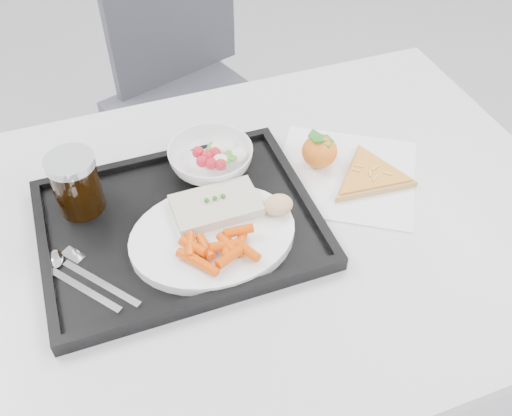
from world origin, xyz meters
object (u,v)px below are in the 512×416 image
at_px(tray, 179,225).
at_px(cola_glass, 76,183).
at_px(chair, 186,75).
at_px(salad_bowl, 211,159).
at_px(dinner_plate, 213,236).
at_px(pizza_slice, 370,176).
at_px(table, 233,252).
at_px(tangerine, 320,151).

relative_size(tray, cola_glass, 4.17).
bearing_deg(chair, salad_bowl, -99.57).
bearing_deg(salad_bowl, tray, -129.28).
distance_m(dinner_plate, pizza_slice, 0.32).
relative_size(salad_bowl, pizza_slice, 0.62).
distance_m(tray, dinner_plate, 0.07).
bearing_deg(salad_bowl, dinner_plate, -106.12).
relative_size(tray, pizza_slice, 1.85).
relative_size(table, salad_bowl, 7.89).
distance_m(salad_bowl, tangerine, 0.20).
distance_m(chair, tangerine, 0.75).
height_order(salad_bowl, tangerine, tangerine).
bearing_deg(tangerine, dinner_plate, -153.43).
distance_m(tray, cola_glass, 0.18).
height_order(table, cola_glass, cola_glass).
bearing_deg(pizza_slice, cola_glass, 169.17).
height_order(chair, pizza_slice, chair).
xyz_separation_m(table, pizza_slice, (0.27, 0.02, 0.08)).
xyz_separation_m(dinner_plate, cola_glass, (-0.19, 0.15, 0.05)).
bearing_deg(dinner_plate, tangerine, 26.57).
bearing_deg(salad_bowl, cola_glass, -175.86).
distance_m(salad_bowl, pizza_slice, 0.29).
xyz_separation_m(table, cola_glass, (-0.23, 0.12, 0.14)).
height_order(table, tangerine, tangerine).
relative_size(dinner_plate, salad_bowl, 1.78).
relative_size(salad_bowl, tangerine, 1.83).
height_order(table, tray, tray).
bearing_deg(cola_glass, tray, -32.76).
bearing_deg(table, chair, 81.60).
relative_size(tray, dinner_plate, 1.67).
bearing_deg(tray, dinner_plate, -52.68).
xyz_separation_m(tray, tangerine, (0.28, 0.07, 0.03)).
bearing_deg(dinner_plate, tray, 127.32).
bearing_deg(tray, cola_glass, 147.24).
relative_size(chair, dinner_plate, 3.44).
relative_size(dinner_plate, tangerine, 3.24).
bearing_deg(table, cola_glass, 152.35).
bearing_deg(tangerine, table, -155.30).
height_order(chair, salad_bowl, chair).
relative_size(table, tray, 2.67).
distance_m(table, chair, 0.82).
bearing_deg(tangerine, chair, 96.69).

